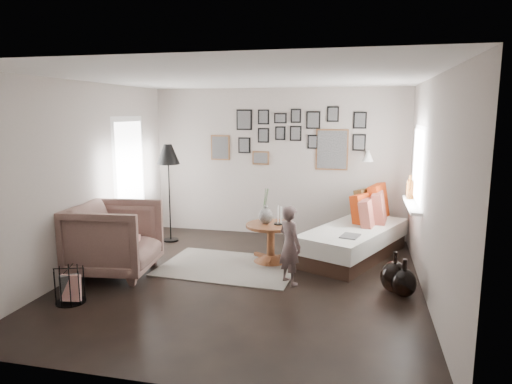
% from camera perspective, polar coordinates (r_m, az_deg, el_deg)
% --- Properties ---
extents(ground, '(4.80, 4.80, 0.00)m').
position_cam_1_polar(ground, '(6.11, -1.54, -11.00)').
color(ground, black).
rests_on(ground, ground).
extents(wall_back, '(4.50, 0.00, 4.50)m').
position_cam_1_polar(wall_back, '(8.10, 2.69, 3.68)').
color(wall_back, '#A1968D').
rests_on(wall_back, ground).
extents(wall_front, '(4.50, 0.00, 4.50)m').
position_cam_1_polar(wall_front, '(3.55, -11.46, -4.69)').
color(wall_front, '#A1968D').
rests_on(wall_front, ground).
extents(wall_left, '(0.00, 4.80, 4.80)m').
position_cam_1_polar(wall_left, '(6.70, -20.57, 1.73)').
color(wall_left, '#A1968D').
rests_on(wall_left, ground).
extents(wall_right, '(0.00, 4.80, 4.80)m').
position_cam_1_polar(wall_right, '(5.65, 21.07, 0.27)').
color(wall_right, '#A1968D').
rests_on(wall_right, ground).
extents(ceiling, '(4.80, 4.80, 0.00)m').
position_cam_1_polar(ceiling, '(5.72, -1.67, 14.11)').
color(ceiling, white).
rests_on(ceiling, wall_back).
extents(door_left, '(0.00, 2.14, 2.14)m').
position_cam_1_polar(door_left, '(7.74, -15.49, 1.17)').
color(door_left, white).
rests_on(door_left, wall_left).
extents(window_right, '(0.15, 1.32, 1.30)m').
position_cam_1_polar(window_right, '(7.01, 18.80, -0.87)').
color(window_right, white).
rests_on(window_right, wall_right).
extents(gallery_wall, '(2.74, 0.03, 1.08)m').
position_cam_1_polar(gallery_wall, '(8.00, 4.74, 6.76)').
color(gallery_wall, brown).
rests_on(gallery_wall, wall_back).
extents(wall_sconce, '(0.18, 0.36, 0.16)m').
position_cam_1_polar(wall_sconce, '(7.69, 13.81, 4.28)').
color(wall_sconce, white).
rests_on(wall_sconce, wall_back).
extents(rug, '(1.98, 1.44, 0.01)m').
position_cam_1_polar(rug, '(6.62, -3.41, -9.28)').
color(rug, beige).
rests_on(rug, ground).
extents(pedestal_table, '(0.73, 0.73, 0.57)m').
position_cam_1_polar(pedestal_table, '(6.75, 1.85, -6.57)').
color(pedestal_table, brown).
rests_on(pedestal_table, ground).
extents(vase, '(0.21, 0.21, 0.52)m').
position_cam_1_polar(vase, '(6.67, 1.23, -2.62)').
color(vase, black).
rests_on(vase, pedestal_table).
extents(candles, '(0.13, 0.13, 0.27)m').
position_cam_1_polar(candles, '(6.62, 2.80, -2.97)').
color(candles, black).
rests_on(candles, pedestal_table).
extents(daybed, '(1.68, 2.26, 1.03)m').
position_cam_1_polar(daybed, '(7.18, 12.20, -5.28)').
color(daybed, black).
rests_on(daybed, ground).
extents(magazine_on_daybed, '(0.30, 0.36, 0.02)m').
position_cam_1_polar(magazine_on_daybed, '(6.51, 11.69, -5.41)').
color(magazine_on_daybed, black).
rests_on(magazine_on_daybed, daybed).
extents(armchair, '(1.20, 1.17, 0.98)m').
position_cam_1_polar(armchair, '(6.50, -17.24, -5.59)').
color(armchair, brown).
rests_on(armchair, ground).
extents(armchair_cushion, '(0.48, 0.49, 0.20)m').
position_cam_1_polar(armchair_cushion, '(6.53, -16.79, -5.60)').
color(armchair_cushion, white).
rests_on(armchair_cushion, armchair).
extents(floor_lamp, '(0.39, 0.39, 1.66)m').
position_cam_1_polar(floor_lamp, '(7.76, -10.92, 4.19)').
color(floor_lamp, black).
rests_on(floor_lamp, ground).
extents(magazine_basket, '(0.42, 0.42, 0.41)m').
position_cam_1_polar(magazine_basket, '(5.81, -22.25, -10.78)').
color(magazine_basket, black).
rests_on(magazine_basket, ground).
extents(demijohn_large, '(0.34, 0.34, 0.51)m').
position_cam_1_polar(demijohn_large, '(5.92, 16.91, -10.09)').
color(demijohn_large, black).
rests_on(demijohn_large, ground).
extents(demijohn_small, '(0.30, 0.30, 0.47)m').
position_cam_1_polar(demijohn_small, '(5.83, 18.00, -10.72)').
color(demijohn_small, black).
rests_on(demijohn_small, ground).
extents(child, '(0.44, 0.43, 1.02)m').
position_cam_1_polar(child, '(5.87, 4.25, -6.62)').
color(child, '#665050').
rests_on(child, ground).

